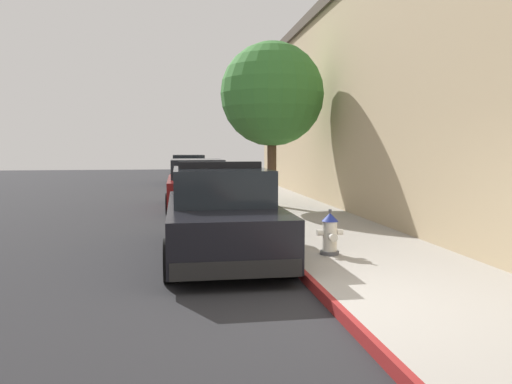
{
  "coord_description": "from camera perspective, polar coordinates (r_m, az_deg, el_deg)",
  "views": [
    {
      "loc": [
        -1.83,
        -5.46,
        1.92
      ],
      "look_at": [
        -0.2,
        4.84,
        1.0
      ],
      "focal_mm": 34.94,
      "sensor_mm": 36.0,
      "label": 1
    }
  ],
  "objects": [
    {
      "name": "sidewalk_pavement",
      "position": [
        15.9,
        2.87,
        -1.63
      ],
      "size": [
        2.84,
        60.0,
        0.15
      ],
      "primitive_type": "cube",
      "color": "#9E9991",
      "rests_on": "ground"
    },
    {
      "name": "fire_hydrant",
      "position": [
        8.43,
        8.46,
        -4.75
      ],
      "size": [
        0.44,
        0.4,
        0.76
      ],
      "color": "#4C4C51",
      "rests_on": "sidewalk_pavement"
    },
    {
      "name": "parked_car_dark_far",
      "position": [
        27.09,
        -7.73,
        2.51
      ],
      "size": [
        1.94,
        4.84,
        1.56
      ],
      "color": "black",
      "rests_on": "ground"
    },
    {
      "name": "storefront_building",
      "position": [
        15.9,
        20.52,
        9.84
      ],
      "size": [
        6.38,
        25.95,
        6.65
      ],
      "color": "tan",
      "rests_on": "ground"
    },
    {
      "name": "curb_painted_edge",
      "position": [
        15.67,
        -2.36,
        -1.72
      ],
      "size": [
        0.08,
        60.0,
        0.15
      ],
      "primitive_type": "cube",
      "color": "maroon",
      "rests_on": "ground"
    },
    {
      "name": "police_cruiser",
      "position": [
        8.95,
        -4.08,
        -2.53
      ],
      "size": [
        1.94,
        4.84,
        1.68
      ],
      "color": "black",
      "rests_on": "ground"
    },
    {
      "name": "ground_plane",
      "position": [
        15.83,
        -18.93,
        -2.56
      ],
      "size": [
        29.97,
        60.0,
        0.2
      ],
      "primitive_type": "cube",
      "color": "#232326"
    },
    {
      "name": "street_tree",
      "position": [
        15.35,
        1.85,
        11.08
      ],
      "size": [
        3.13,
        3.13,
        4.96
      ],
      "color": "brown",
      "rests_on": "sidewalk_pavement"
    },
    {
      "name": "parked_car_silver_ahead",
      "position": [
        16.17,
        -6.76,
        0.83
      ],
      "size": [
        1.94,
        4.84,
        1.56
      ],
      "color": "maroon",
      "rests_on": "ground"
    }
  ]
}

